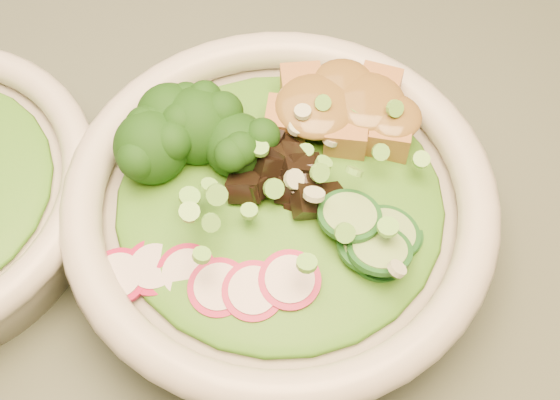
{
  "coord_description": "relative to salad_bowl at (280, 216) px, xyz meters",
  "views": [
    {
      "loc": [
        -0.2,
        -0.15,
        1.22
      ],
      "look_at": [
        -0.23,
        0.1,
        0.81
      ],
      "focal_mm": 50.0,
      "sensor_mm": 36.0,
      "label": 1
    }
  ],
  "objects": [
    {
      "name": "lettuce_bed",
      "position": [
        -0.0,
        0.0,
        0.02
      ],
      "size": [
        0.2,
        0.2,
        0.02
      ],
      "primitive_type": "ellipsoid",
      "color": "#216715",
      "rests_on": "salad_bowl"
    },
    {
      "name": "tofu_cubes",
      "position": [
        0.03,
        0.05,
        0.03
      ],
      "size": [
        0.1,
        0.09,
        0.04
      ],
      "primitive_type": null,
      "rotation": [
        0.0,
        0.0,
        -0.33
      ],
      "color": "#AB7239",
      "rests_on": "salad_bowl"
    },
    {
      "name": "salad_bowl",
      "position": [
        0.0,
        0.0,
        0.0
      ],
      "size": [
        0.27,
        0.27,
        0.07
      ],
      "rotation": [
        0.0,
        0.0,
        -0.33
      ],
      "color": "beige",
      "rests_on": "dining_table"
    },
    {
      "name": "broccoli_florets",
      "position": [
        -0.06,
        0.03,
        0.04
      ],
      "size": [
        0.1,
        0.09,
        0.04
      ],
      "primitive_type": null,
      "rotation": [
        0.0,
        0.0,
        -0.33
      ],
      "color": "black",
      "rests_on": "salad_bowl"
    },
    {
      "name": "radish_slices",
      "position": [
        -0.03,
        -0.06,
        0.02
      ],
      "size": [
        0.12,
        0.07,
        0.02
      ],
      "primitive_type": null,
      "rotation": [
        0.0,
        0.0,
        -0.33
      ],
      "color": "maroon",
      "rests_on": "salad_bowl"
    },
    {
      "name": "cucumber_slices",
      "position": [
        0.06,
        -0.03,
        0.03
      ],
      "size": [
        0.09,
        0.09,
        0.04
      ],
      "primitive_type": null,
      "rotation": [
        0.0,
        0.0,
        -0.33
      ],
      "color": "#90CD72",
      "rests_on": "salad_bowl"
    },
    {
      "name": "mushroom_heap",
      "position": [
        0.01,
        0.01,
        0.03
      ],
      "size": [
        0.09,
        0.09,
        0.04
      ],
      "primitive_type": null,
      "rotation": [
        0.0,
        0.0,
        -0.33
      ],
      "color": "black",
      "rests_on": "salad_bowl"
    },
    {
      "name": "peanut_sauce",
      "position": [
        0.03,
        0.05,
        0.05
      ],
      "size": [
        0.07,
        0.06,
        0.02
      ],
      "primitive_type": "ellipsoid",
      "color": "brown",
      "rests_on": "tofu_cubes"
    },
    {
      "name": "scallion_garnish",
      "position": [
        -0.0,
        0.0,
        0.04
      ],
      "size": [
        0.19,
        0.19,
        0.02
      ],
      "primitive_type": null,
      "color": "#67B941",
      "rests_on": "salad_bowl"
    }
  ]
}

